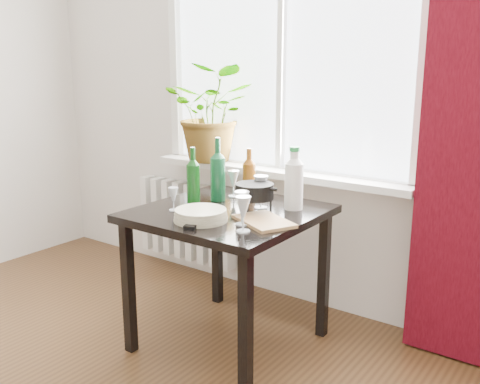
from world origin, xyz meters
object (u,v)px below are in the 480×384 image
Objects in this scene: radiator at (186,221)px; tv_remote at (196,223)px; wine_bottle_left at (193,175)px; cutting_board at (264,221)px; potted_plant at (213,113)px; cleaning_bottle at (294,177)px; wineglass_far_right at (243,214)px; wine_bottle_right at (218,169)px; wineglass_front_right at (242,208)px; wineglass_front_left at (173,199)px; fondue_pot at (254,198)px; plate_stack at (201,215)px; wineglass_back_center at (261,192)px; bottle_amber at (249,174)px; table at (229,227)px; wineglass_back_left at (234,184)px.

radiator is 4.57× the size of tv_remote.
wine_bottle_left is 0.54m from cutting_board.
potted_plant is 0.95m from cleaning_bottle.
cleaning_bottle reaches higher than tv_remote.
wineglass_far_right reaches higher than radiator.
wineglass_far_right is at bearing -45.27° from potted_plant.
wineglass_far_right is (0.44, -0.38, -0.09)m from wine_bottle_right.
wineglass_front_right reaches higher than wineglass_front_left.
fondue_pot reaches higher than radiator.
plate_stack is (-0.20, -0.06, -0.05)m from wineglass_front_right.
wineglass_front_left is at bearing -65.14° from potted_plant.
wineglass_back_center is at bearing -27.79° from radiator.
plate_stack is at bearing -54.94° from potted_plant.
fondue_pot is 1.24× the size of tv_remote.
cutting_board is at bearing 54.55° from wineglass_front_right.
potted_plant reaches higher than bottle_amber.
wine_bottle_right reaches higher than wineglass_back_center.
table is 0.33m from wine_bottle_right.
wineglass_back_left is 0.69× the size of fondue_pot.
radiator is 1.28m from plate_stack.
potted_plant is 1.14m from wineglass_front_right.
wine_bottle_left reaches higher than wineglass_front_left.
radiator is 0.82m from potted_plant.
wine_bottle_right is at bearing 80.88° from wineglass_front_left.
wineglass_front_right is 0.21m from plate_stack.
plate_stack is (-0.10, -0.35, -0.06)m from wineglass_back_center.
wineglass_far_right is at bearing -38.23° from radiator.
wineglass_back_center is (-0.16, 0.38, 0.00)m from wineglass_far_right.
radiator is at bearing 141.77° from wineglass_far_right.
cleaning_bottle is at bearing 82.32° from wineglass_front_right.
cleaning_bottle is at bearing 46.41° from tv_remote.
fondue_pot is (0.35, 0.21, 0.01)m from wineglass_front_left.
wineglass_back_center reaches higher than wineglass_back_left.
potted_plant is at bearing 130.68° from wine_bottle_right.
table is at bearing -46.29° from potted_plant.
bottle_amber is 2.38× the size of wineglass_front_left.
wineglass_back_left is at bearing 130.60° from wineglass_front_right.
radiator is 4.59× the size of wineglass_back_center.
cleaning_bottle reaches higher than wineglass_front_left.
wineglass_back_left is 0.49m from plate_stack.
cutting_board is at bearing -17.74° from table.
wineglass_far_right is at bearing -88.34° from cleaning_bottle.
potted_plant is at bearing 154.75° from cleaning_bottle.
wine_bottle_right is 1.59× the size of fondue_pot.
wineglass_back_left is (-0.25, 0.11, -0.01)m from wineglass_back_center.
wineglass_far_right is at bearing -51.37° from wineglass_front_right.
plate_stack reaches higher than cutting_board.
table is 3.32× the size of plate_stack.
bottle_amber is at bearing -1.81° from wineglass_back_left.
wine_bottle_right is 0.58m from wineglass_far_right.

